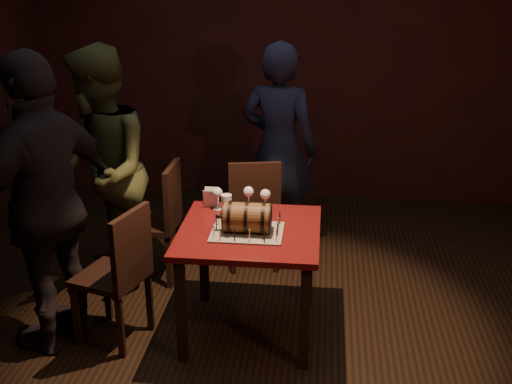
# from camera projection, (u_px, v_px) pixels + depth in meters

# --- Properties ---
(room_shell) EXTENTS (5.04, 5.04, 2.80)m
(room_shell) POSITION_uv_depth(u_px,v_px,m) (256.00, 127.00, 3.97)
(room_shell) COLOR black
(room_shell) RESTS_ON ground
(pub_table) EXTENTS (0.90, 0.90, 0.75)m
(pub_table) POSITION_uv_depth(u_px,v_px,m) (250.00, 245.00, 4.15)
(pub_table) COLOR #4A0C0E
(pub_table) RESTS_ON ground
(cake_board) EXTENTS (0.45, 0.35, 0.01)m
(cake_board) POSITION_uv_depth(u_px,v_px,m) (247.00, 232.00, 4.05)
(cake_board) COLOR gray
(cake_board) RESTS_ON pub_table
(barrel_cake) EXTENTS (0.35, 0.21, 0.21)m
(barrel_cake) POSITION_uv_depth(u_px,v_px,m) (247.00, 218.00, 4.01)
(barrel_cake) COLOR brown
(barrel_cake) RESTS_ON cake_board
(birthday_candles) EXTENTS (0.40, 0.30, 0.09)m
(birthday_candles) POSITION_uv_depth(u_px,v_px,m) (247.00, 225.00, 4.03)
(birthday_candles) COLOR #FAEB95
(birthday_candles) RESTS_ON cake_board
(wine_glass_left) EXTENTS (0.07, 0.07, 0.16)m
(wine_glass_left) POSITION_uv_depth(u_px,v_px,m) (217.00, 193.00, 4.38)
(wine_glass_left) COLOR silver
(wine_glass_left) RESTS_ON pub_table
(wine_glass_mid) EXTENTS (0.07, 0.07, 0.16)m
(wine_glass_mid) POSITION_uv_depth(u_px,v_px,m) (249.00, 193.00, 4.40)
(wine_glass_mid) COLOR silver
(wine_glass_mid) RESTS_ON pub_table
(wine_glass_right) EXTENTS (0.07, 0.07, 0.16)m
(wine_glass_right) POSITION_uv_depth(u_px,v_px,m) (265.00, 195.00, 4.35)
(wine_glass_right) COLOR silver
(wine_glass_right) RESTS_ON pub_table
(pint_of_ale) EXTENTS (0.07, 0.07, 0.15)m
(pint_of_ale) POSITION_uv_depth(u_px,v_px,m) (227.00, 206.00, 4.29)
(pint_of_ale) COLOR silver
(pint_of_ale) RESTS_ON pub_table
(menu_card) EXTENTS (0.10, 0.05, 0.13)m
(menu_card) POSITION_uv_depth(u_px,v_px,m) (211.00, 198.00, 4.45)
(menu_card) COLOR white
(menu_card) RESTS_ON pub_table
(chair_back) EXTENTS (0.47, 0.47, 0.93)m
(chair_back) POSITION_uv_depth(u_px,v_px,m) (254.00, 208.00, 5.05)
(chair_back) COLOR black
(chair_back) RESTS_ON ground
(chair_left_rear) EXTENTS (0.40, 0.40, 0.93)m
(chair_left_rear) POSITION_uv_depth(u_px,v_px,m) (161.00, 216.00, 4.91)
(chair_left_rear) COLOR black
(chair_left_rear) RESTS_ON ground
(chair_left_front) EXTENTS (0.50, 0.50, 0.93)m
(chair_left_front) POSITION_uv_depth(u_px,v_px,m) (120.00, 269.00, 4.08)
(chair_left_front) COLOR black
(chair_left_front) RESTS_ON ground
(person_back) EXTENTS (0.74, 0.58, 1.77)m
(person_back) POSITION_uv_depth(u_px,v_px,m) (279.00, 149.00, 5.29)
(person_back) COLOR #181B31
(person_back) RESTS_ON ground
(person_left_rear) EXTENTS (0.98, 1.09, 1.83)m
(person_left_rear) POSITION_uv_depth(u_px,v_px,m) (101.00, 173.00, 4.63)
(person_left_rear) COLOR #3D4321
(person_left_rear) RESTS_ON ground
(person_left_front) EXTENTS (0.87, 1.21, 1.91)m
(person_left_front) POSITION_uv_depth(u_px,v_px,m) (47.00, 205.00, 3.95)
(person_left_front) COLOR black
(person_left_front) RESTS_ON ground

